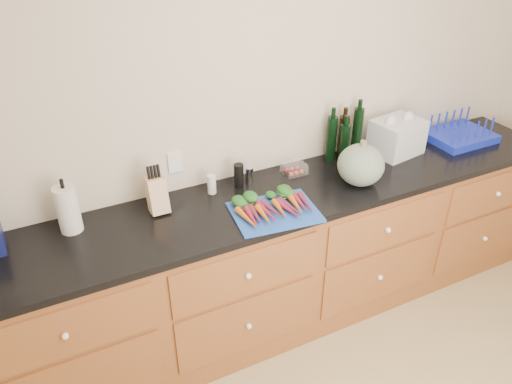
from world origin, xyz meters
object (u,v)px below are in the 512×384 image
cutting_board (275,212)px  paper_towel (68,209)px  tomato_box (294,169)px  dish_rack (459,134)px  squash (361,165)px  carrots (272,204)px  knife_block (157,195)px

cutting_board → paper_towel: size_ratio=1.81×
tomato_box → dish_rack: dish_rack is taller
squash → tomato_box: size_ratio=2.00×
paper_towel → cutting_board: bearing=-18.0°
carrots → knife_block: knife_block is taller
tomato_box → knife_block: bearing=-178.0°
squash → dish_rack: squash is taller
knife_block → squash: bearing=-12.1°
tomato_box → dish_rack: bearing=-4.1°
cutting_board → carrots: size_ratio=1.20×
carrots → knife_block: (-0.54, 0.26, 0.06)m
squash → knife_block: (-1.13, 0.24, -0.02)m
tomato_box → dish_rack: (1.25, -0.09, 0.01)m
cutting_board → carrots: bearing=90.0°
cutting_board → tomato_box: bearing=46.7°
cutting_board → paper_towel: bearing=162.0°
carrots → squash: squash is taller
paper_towel → knife_block: size_ratio=1.28×
cutting_board → dish_rack: size_ratio=1.05×
paper_towel → dish_rack: paper_towel is taller
cutting_board → dish_rack: bearing=8.8°
dish_rack → carrots: bearing=-172.5°
cutting_board → squash: (0.59, 0.06, 0.12)m
knife_block → tomato_box: 0.86m
carrots → paper_towel: paper_towel is taller
cutting_board → paper_towel: 1.04m
squash → carrots: bearing=-177.9°
carrots → squash: 0.60m
paper_towel → tomato_box: size_ratio=1.84×
carrots → tomato_box: bearing=43.4°
carrots → tomato_box: 0.43m
tomato_box → dish_rack: 1.25m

